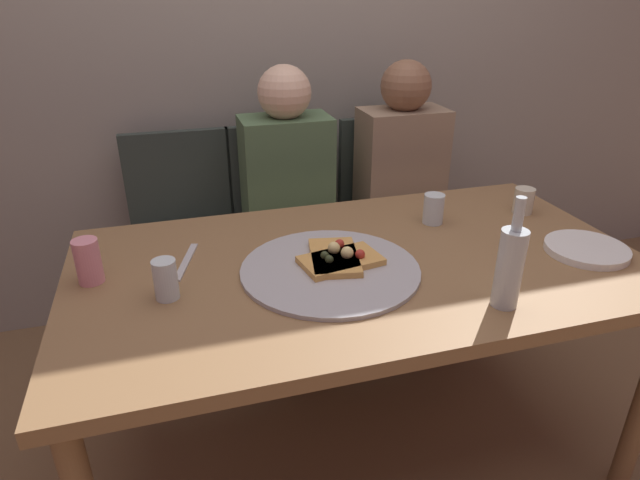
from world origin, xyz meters
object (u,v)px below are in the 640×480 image
at_px(wine_glass, 434,209).
at_px(guest_in_sweater, 292,203).
at_px(pizza_slice_last, 342,260).
at_px(pizza_slice_extra, 335,256).
at_px(soda_can, 88,261).
at_px(chair_middle, 285,218).
at_px(dining_table, 359,282).
at_px(guest_in_beanie, 408,191).
at_px(pizza_tray, 330,269).
at_px(table_knife, 186,261).
at_px(wine_bottle, 510,266).
at_px(tumbler_far, 166,279).
at_px(plate_stack, 586,249).
at_px(chair_left, 185,229).
at_px(chair_right, 392,206).
at_px(tumbler_near, 524,201).

distance_m(wine_glass, guest_in_sweater, 0.64).
xyz_separation_m(pizza_slice_last, pizza_slice_extra, (-0.01, 0.02, 0.00)).
height_order(soda_can, chair_middle, chair_middle).
xyz_separation_m(dining_table, guest_in_beanie, (0.48, 0.70, -0.01)).
bearing_deg(pizza_slice_last, pizza_tray, -158.15).
height_order(table_knife, guest_in_sweater, guest_in_sweater).
bearing_deg(wine_glass, guest_in_beanie, 73.15).
height_order(pizza_slice_last, pizza_slice_extra, same).
bearing_deg(soda_can, wine_bottle, -22.41).
xyz_separation_m(pizza_tray, soda_can, (-0.63, 0.13, 0.05)).
relative_size(wine_bottle, chair_middle, 0.32).
bearing_deg(table_knife, wine_glass, 110.98).
xyz_separation_m(tumbler_far, table_knife, (0.06, 0.18, -0.05)).
height_order(pizza_slice_last, wine_bottle, wine_bottle).
distance_m(plate_stack, guest_in_sweater, 1.09).
relative_size(pizza_slice_extra, chair_middle, 0.27).
xyz_separation_m(dining_table, chair_left, (-0.46, 0.85, -0.14)).
bearing_deg(chair_left, tumbler_far, 85.23).
relative_size(table_knife, chair_right, 0.24).
bearing_deg(dining_table, tumbler_near, 14.92).
distance_m(chair_left, chair_middle, 0.43).
bearing_deg(plate_stack, pizza_tray, 172.39).
relative_size(wine_glass, guest_in_sweater, 0.08).
height_order(dining_table, wine_glass, wine_glass).
xyz_separation_m(pizza_slice_last, tumbler_far, (-0.47, -0.03, 0.03)).
xyz_separation_m(pizza_slice_extra, wine_bottle, (0.34, -0.32, 0.08)).
bearing_deg(chair_right, tumbler_far, 41.63).
bearing_deg(table_knife, pizza_slice_last, 86.91).
relative_size(pizza_slice_last, wine_bottle, 0.84).
bearing_deg(pizza_slice_last, chair_right, 58.11).
relative_size(dining_table, pizza_tray, 3.28).
distance_m(dining_table, wine_bottle, 0.45).
xyz_separation_m(tumbler_far, guest_in_beanie, (1.01, 0.75, -0.14)).
relative_size(plate_stack, chair_middle, 0.26).
bearing_deg(plate_stack, guest_in_sweater, 129.53).
height_order(pizza_tray, guest_in_sweater, guest_in_sweater).
xyz_separation_m(pizza_tray, plate_stack, (0.76, -0.10, 0.00)).
relative_size(dining_table, wine_bottle, 5.72).
xyz_separation_m(pizza_slice_last, chair_right, (0.54, 0.87, -0.24)).
distance_m(pizza_slice_extra, chair_middle, 0.88).
bearing_deg(guest_in_sweater, tumbler_far, 56.12).
distance_m(pizza_slice_last, table_knife, 0.44).
bearing_deg(dining_table, wine_glass, 29.75).
distance_m(pizza_tray, tumbler_near, 0.79).
distance_m(tumbler_far, plate_stack, 1.20).
bearing_deg(guest_in_sweater, table_knife, 51.85).
relative_size(pizza_slice_last, guest_in_sweater, 0.20).
distance_m(tumbler_near, tumbler_far, 1.22).
xyz_separation_m(wine_bottle, tumbler_far, (-0.79, 0.27, -0.06)).
bearing_deg(plate_stack, pizza_slice_extra, 169.15).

